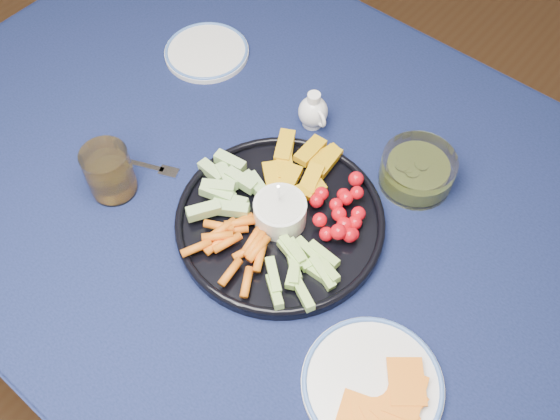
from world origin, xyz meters
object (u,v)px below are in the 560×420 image
Objects in this scene: crudite_platter at (279,218)px; side_plate_extra at (207,52)px; pickle_bowl at (417,171)px; cheese_plate at (373,384)px; creamer_pitcher at (313,112)px; juice_tumbler at (110,174)px; dining_table at (303,235)px.

side_plate_extra is (-0.39, 0.23, -0.01)m from crudite_platter.
side_plate_extra is at bearing 149.32° from crudite_platter.
crudite_platter reaches higher than pickle_bowl.
crudite_platter reaches higher than cheese_plate.
creamer_pitcher is 0.59× the size of pickle_bowl.
juice_tumbler is at bearing -138.53° from pickle_bowl.
pickle_bowl is at bearing 113.71° from cheese_plate.
cheese_plate is at bearing -24.22° from crudite_platter.
creamer_pitcher is at bearing -2.01° from side_plate_extra.
cheese_plate is at bearing -33.74° from dining_table.
pickle_bowl is 0.40m from cheese_plate.
crudite_platter is at bearing 24.95° from juice_tumbler.
crudite_platter is 0.32m from cheese_plate.
creamer_pitcher is at bearing 62.83° from juice_tumbler.
crudite_platter reaches higher than creamer_pitcher.
crudite_platter reaches higher than side_plate_extra.
juice_tumbler is at bearing 179.92° from cheese_plate.
creamer_pitcher is 0.23m from pickle_bowl.
dining_table is at bearing -23.78° from side_plate_extra.
dining_table is at bearing -56.18° from creamer_pitcher.
crudite_platter is 4.57× the size of creamer_pitcher.
juice_tumbler is 0.55× the size of side_plate_extra.
cheese_plate is (0.28, -0.18, 0.10)m from dining_table.
dining_table is 4.56× the size of crudite_platter.
creamer_pitcher is 0.37× the size of cheese_plate.
cheese_plate is (0.39, -0.35, -0.02)m from creamer_pitcher.
dining_table is 20.85× the size of creamer_pitcher.
pickle_bowl is at bearing 41.47° from juice_tumbler.
juice_tumbler is (-0.28, -0.13, 0.02)m from crudite_platter.
crudite_platter reaches higher than juice_tumbler.
juice_tumbler is at bearing -155.05° from crudite_platter.
pickle_bowl is (0.23, 0.01, -0.01)m from creamer_pitcher.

